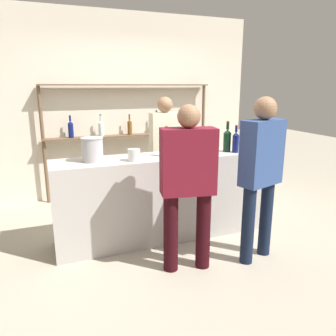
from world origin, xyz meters
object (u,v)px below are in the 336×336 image
(counter_bottle_0, at_px, (227,140))
(cork_jar, at_px, (134,155))
(customer_right, at_px, (261,168))
(ice_bucket, at_px, (92,149))
(counter_bottle_1, at_px, (236,142))
(customer_center, at_px, (188,179))
(counter_bottle_2, at_px, (166,145))
(server_behind_counter, at_px, (165,145))

(counter_bottle_0, xyz_separation_m, cork_jar, (-1.15, -0.09, -0.08))
(customer_right, bearing_deg, counter_bottle_0, -23.49)
(ice_bucket, distance_m, cork_jar, 0.43)
(counter_bottle_1, relative_size, customer_center, 0.20)
(counter_bottle_0, height_order, customer_right, customer_right)
(cork_jar, distance_m, customer_center, 0.71)
(counter_bottle_2, bearing_deg, customer_center, -94.65)
(counter_bottle_2, xyz_separation_m, customer_center, (-0.06, -0.70, -0.19))
(counter_bottle_1, xyz_separation_m, counter_bottle_2, (-0.82, 0.08, -0.00))
(customer_right, bearing_deg, counter_bottle_2, 23.98)
(counter_bottle_0, xyz_separation_m, customer_right, (-0.09, -0.78, -0.15))
(counter_bottle_0, bearing_deg, ice_bucket, 178.70)
(customer_center, distance_m, customer_right, 0.74)
(counter_bottle_2, relative_size, ice_bucket, 1.34)
(cork_jar, relative_size, server_behind_counter, 0.08)
(cork_jar, bearing_deg, counter_bottle_0, 4.66)
(counter_bottle_1, height_order, ice_bucket, counter_bottle_1)
(customer_center, height_order, server_behind_counter, server_behind_counter)
(counter_bottle_0, xyz_separation_m, server_behind_counter, (-0.46, 0.84, -0.17))
(counter_bottle_1, distance_m, server_behind_counter, 1.08)
(ice_bucket, relative_size, cork_jar, 1.93)
(ice_bucket, distance_m, customer_center, 1.06)
(counter_bottle_2, xyz_separation_m, server_behind_counter, (0.30, 0.84, -0.16))
(counter_bottle_2, distance_m, server_behind_counter, 0.91)
(cork_jar, xyz_separation_m, customer_center, (0.33, -0.61, -0.12))
(counter_bottle_1, distance_m, cork_jar, 1.22)
(server_behind_counter, bearing_deg, counter_bottle_0, 28.38)
(counter_bottle_0, distance_m, counter_bottle_1, 0.11)
(counter_bottle_1, distance_m, ice_bucket, 1.62)
(customer_right, bearing_deg, ice_bucket, 43.85)
(counter_bottle_1, relative_size, ice_bucket, 1.28)
(cork_jar, height_order, server_behind_counter, server_behind_counter)
(counter_bottle_1, bearing_deg, customer_center, -145.00)
(counter_bottle_0, height_order, cork_jar, counter_bottle_0)
(counter_bottle_2, bearing_deg, cork_jar, -167.03)
(customer_right, bearing_deg, counter_bottle_1, -29.23)
(customer_center, bearing_deg, counter_bottle_0, -38.67)
(ice_bucket, height_order, customer_center, customer_center)
(ice_bucket, height_order, server_behind_counter, server_behind_counter)
(ice_bucket, bearing_deg, customer_right, -29.03)
(counter_bottle_2, bearing_deg, server_behind_counter, 70.46)
(counter_bottle_2, distance_m, customer_center, 0.73)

